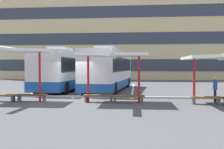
% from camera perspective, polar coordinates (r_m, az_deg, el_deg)
% --- Properties ---
extents(ground_plane, '(160.00, 160.00, 0.00)m').
position_cam_1_polar(ground_plane, '(17.35, -9.01, -5.38)').
color(ground_plane, '#47474C').
extents(terminal_building, '(40.20, 12.37, 19.90)m').
position_cam_1_polar(terminal_building, '(47.94, 0.20, 9.53)').
color(terminal_building, '#D1BC8C').
rests_on(terminal_building, ground).
extents(coach_bus_0, '(3.28, 10.37, 3.77)m').
position_cam_1_polar(coach_bus_0, '(23.65, -10.29, 0.81)').
color(coach_bus_0, silver).
rests_on(coach_bus_0, ground).
extents(coach_bus_1, '(3.73, 10.99, 3.82)m').
position_cam_1_polar(coach_bus_1, '(23.13, -0.66, 0.93)').
color(coach_bus_1, silver).
rests_on(coach_bus_1, ground).
extents(lane_stripe_0, '(0.16, 14.00, 0.01)m').
position_cam_1_polar(lane_stripe_0, '(25.41, -13.71, -3.10)').
color(lane_stripe_0, white).
rests_on(lane_stripe_0, ground).
extents(lane_stripe_1, '(0.16, 14.00, 0.01)m').
position_cam_1_polar(lane_stripe_1, '(24.41, -4.79, -3.26)').
color(lane_stripe_1, white).
rests_on(lane_stripe_1, ground).
extents(lane_stripe_2, '(0.16, 14.00, 0.01)m').
position_cam_1_polar(lane_stripe_2, '(24.03, 4.66, -3.34)').
color(lane_stripe_2, white).
rests_on(lane_stripe_2, ground).
extents(waiting_shelter_1, '(3.92, 4.30, 3.29)m').
position_cam_1_polar(waiting_shelter_1, '(16.64, -20.83, 4.72)').
color(waiting_shelter_1, red).
rests_on(waiting_shelter_1, ground).
extents(bench_2, '(1.77, 0.53, 0.45)m').
position_cam_1_polar(bench_2, '(17.25, -23.23, -4.42)').
color(bench_2, brown).
rests_on(bench_2, ground).
extents(bench_3, '(1.88, 0.52, 0.45)m').
position_cam_1_polar(bench_3, '(16.68, -17.39, -4.55)').
color(bench_3, brown).
rests_on(bench_3, ground).
extents(waiting_shelter_2, '(4.06, 4.84, 3.00)m').
position_cam_1_polar(waiting_shelter_2, '(15.10, 0.21, 4.15)').
color(waiting_shelter_2, red).
rests_on(waiting_shelter_2, ground).
extents(bench_4, '(1.86, 0.54, 0.45)m').
position_cam_1_polar(bench_4, '(15.59, -3.00, -4.91)').
color(bench_4, brown).
rests_on(bench_4, ground).
extents(bench_5, '(1.95, 0.65, 0.45)m').
position_cam_1_polar(bench_5, '(15.39, 3.65, -5.00)').
color(bench_5, brown).
rests_on(bench_5, ground).
extents(bench_6, '(1.67, 0.44, 0.45)m').
position_cam_1_polar(bench_6, '(15.68, 20.18, -5.00)').
color(bench_6, brown).
rests_on(bench_6, ground).
extents(platform_kerb, '(44.00, 0.24, 0.12)m').
position_cam_1_polar(platform_kerb, '(18.12, -8.38, -4.88)').
color(platform_kerb, '#ADADA8').
rests_on(platform_kerb, ground).
extents(waiting_passenger_1, '(0.31, 0.49, 1.56)m').
position_cam_1_polar(waiting_passenger_1, '(16.67, 21.94, -2.71)').
color(waiting_passenger_1, black).
rests_on(waiting_passenger_1, ground).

